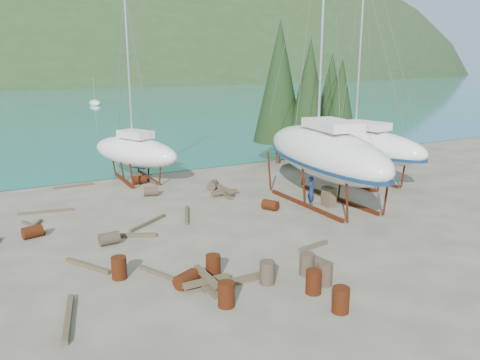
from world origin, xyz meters
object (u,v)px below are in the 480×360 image
large_sailboat_far (360,145)px  small_sailboat_shore (135,151)px  large_sailboat_near (324,152)px  worker (311,191)px

large_sailboat_far → small_sailboat_shore: bearing=138.7°
large_sailboat_near → large_sailboat_far: bearing=38.1°
small_sailboat_shore → worker: small_sailboat_shore is taller
small_sailboat_shore → worker: (7.30, -10.74, -1.26)m
large_sailboat_near → small_sailboat_shore: (-7.98, 10.92, -1.00)m
large_sailboat_far → worker: (-6.26, -2.87, -1.77)m
large_sailboat_near → worker: 2.37m
small_sailboat_shore → worker: bearing=-80.0°
large_sailboat_near → small_sailboat_shore: 13.56m
small_sailboat_shore → worker: size_ratio=7.58×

